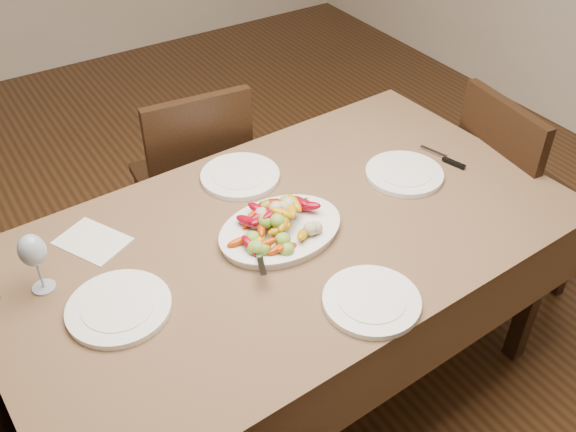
% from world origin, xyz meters
% --- Properties ---
extents(floor, '(6.00, 6.00, 0.00)m').
position_xyz_m(floor, '(0.00, 0.00, 0.00)').
color(floor, '#3B2311').
rests_on(floor, ground).
extents(dining_table, '(1.89, 1.13, 0.76)m').
position_xyz_m(dining_table, '(0.01, -0.24, 0.38)').
color(dining_table, brown).
rests_on(dining_table, ground).
extents(chair_far, '(0.46, 0.46, 0.95)m').
position_xyz_m(chair_far, '(0.03, 0.57, 0.47)').
color(chair_far, black).
rests_on(chair_far, ground).
extents(chair_right, '(0.47, 0.47, 0.95)m').
position_xyz_m(chair_right, '(1.13, -0.28, 0.47)').
color(chair_right, black).
rests_on(chair_right, ground).
extents(serving_platter, '(0.41, 0.31, 0.02)m').
position_xyz_m(serving_platter, '(-0.01, -0.24, 0.77)').
color(serving_platter, white).
rests_on(serving_platter, dining_table).
extents(roasted_vegetables, '(0.34, 0.24, 0.09)m').
position_xyz_m(roasted_vegetables, '(-0.01, -0.24, 0.83)').
color(roasted_vegetables, maroon).
rests_on(roasted_vegetables, serving_platter).
extents(serving_spoon, '(0.28, 0.16, 0.03)m').
position_xyz_m(serving_spoon, '(-0.08, -0.28, 0.81)').
color(serving_spoon, '#9EA0A8').
rests_on(serving_spoon, serving_platter).
extents(plate_left, '(0.29, 0.29, 0.02)m').
position_xyz_m(plate_left, '(-0.56, -0.27, 0.77)').
color(plate_left, white).
rests_on(plate_left, dining_table).
extents(plate_right, '(0.27, 0.27, 0.02)m').
position_xyz_m(plate_right, '(0.52, -0.20, 0.77)').
color(plate_right, white).
rests_on(plate_right, dining_table).
extents(plate_far, '(0.28, 0.28, 0.02)m').
position_xyz_m(plate_far, '(0.03, 0.10, 0.77)').
color(plate_far, white).
rests_on(plate_far, dining_table).
extents(plate_near, '(0.27, 0.27, 0.02)m').
position_xyz_m(plate_near, '(0.04, -0.62, 0.77)').
color(plate_near, white).
rests_on(plate_near, dining_table).
extents(wine_glass, '(0.08, 0.08, 0.20)m').
position_xyz_m(wine_glass, '(-0.71, -0.07, 0.86)').
color(wine_glass, '#8C99A5').
rests_on(wine_glass, dining_table).
extents(menu_card, '(0.23, 0.26, 0.00)m').
position_xyz_m(menu_card, '(-0.52, 0.05, 0.76)').
color(menu_card, silver).
rests_on(menu_card, dining_table).
extents(table_knife, '(0.07, 0.20, 0.01)m').
position_xyz_m(table_knife, '(0.72, -0.20, 0.76)').
color(table_knife, '#9EA0A8').
rests_on(table_knife, dining_table).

